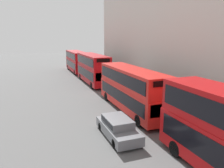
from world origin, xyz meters
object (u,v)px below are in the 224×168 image
at_px(bus_trailing, 77,61).
at_px(bus_third_in_queue, 93,68).
at_px(bus_second_in_queue, 131,88).
at_px(pedestrian, 131,91).
at_px(car_hatchback, 118,127).

bearing_deg(bus_trailing, bus_third_in_queue, -90.00).
bearing_deg(bus_third_in_queue, bus_trailing, 90.00).
height_order(bus_third_in_queue, bus_trailing, bus_third_in_queue).
relative_size(bus_second_in_queue, bus_trailing, 1.04).
xyz_separation_m(bus_trailing, pedestrian, (2.04, -21.13, -1.49)).
distance_m(bus_trailing, pedestrian, 21.28).
height_order(car_hatchback, pedestrian, pedestrian).
distance_m(bus_second_in_queue, bus_trailing, 25.39).
distance_m(bus_second_in_queue, pedestrian, 4.95).
bearing_deg(bus_third_in_queue, car_hatchback, -100.50).
bearing_deg(pedestrian, bus_second_in_queue, -115.60).
relative_size(bus_second_in_queue, car_hatchback, 2.38).
xyz_separation_m(bus_trailing, car_hatchback, (-3.40, -30.28, -1.53)).
height_order(bus_second_in_queue, bus_third_in_queue, bus_third_in_queue).
bearing_deg(bus_third_in_queue, pedestrian, -77.48).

